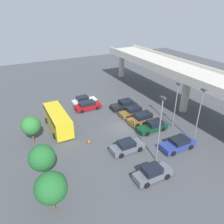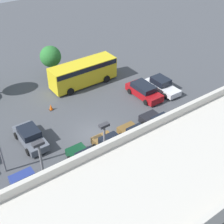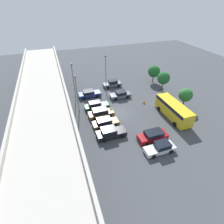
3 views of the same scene
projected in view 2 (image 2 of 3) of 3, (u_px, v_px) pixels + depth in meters
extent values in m
plane|color=#424449|center=(94.00, 135.00, 30.90)|extent=(97.59, 97.59, 0.00)
cube|color=#BCB7AD|center=(206.00, 154.00, 18.52)|extent=(45.54, 6.98, 0.90)
cube|color=#BCB7AD|center=(168.00, 117.00, 20.31)|extent=(45.54, 0.30, 0.55)
cylinder|color=#BCB7AD|center=(196.00, 195.00, 20.67)|extent=(1.34, 1.34, 6.53)
cube|color=silver|center=(162.00, 87.00, 37.34)|extent=(1.78, 4.65, 0.64)
cube|color=black|center=(161.00, 81.00, 37.20)|extent=(1.64, 2.14, 0.73)
cylinder|color=black|center=(176.00, 91.00, 36.92)|extent=(0.22, 0.66, 0.66)
cylinder|color=black|center=(165.00, 96.00, 36.05)|extent=(0.22, 0.66, 0.66)
cylinder|color=black|center=(160.00, 81.00, 38.83)|extent=(0.22, 0.66, 0.66)
cylinder|color=black|center=(149.00, 86.00, 37.96)|extent=(0.22, 0.66, 0.66)
cube|color=maroon|center=(144.00, 92.00, 36.29)|extent=(1.91, 4.73, 0.78)
cube|color=black|center=(144.00, 87.00, 35.99)|extent=(1.76, 2.80, 0.59)
cylinder|color=black|center=(159.00, 97.00, 35.93)|extent=(0.22, 0.63, 0.63)
cylinder|color=black|center=(146.00, 102.00, 35.00)|extent=(0.22, 0.63, 0.63)
cylinder|color=black|center=(142.00, 86.00, 37.87)|extent=(0.22, 0.63, 0.63)
cylinder|color=black|center=(130.00, 91.00, 36.94)|extent=(0.22, 0.63, 0.63)
cube|color=black|center=(161.00, 127.00, 31.01)|extent=(1.94, 4.78, 0.77)
cube|color=black|center=(165.00, 123.00, 30.30)|extent=(1.79, 2.30, 0.69)
cylinder|color=black|center=(144.00, 125.00, 31.65)|extent=(0.22, 0.69, 0.69)
cylinder|color=black|center=(158.00, 118.00, 32.59)|extent=(0.22, 0.69, 0.69)
cylinder|color=black|center=(164.00, 140.00, 29.69)|extent=(0.22, 0.69, 0.69)
cylinder|color=black|center=(179.00, 132.00, 30.63)|extent=(0.22, 0.69, 0.69)
cube|color=brown|center=(139.00, 139.00, 29.64)|extent=(1.84, 4.58, 0.64)
cube|color=black|center=(141.00, 135.00, 29.07)|extent=(1.69, 2.47, 0.67)
cylinder|color=black|center=(122.00, 136.00, 30.24)|extent=(0.22, 0.62, 0.62)
cylinder|color=black|center=(137.00, 129.00, 31.13)|extent=(0.22, 0.62, 0.62)
cylinder|color=black|center=(140.00, 152.00, 28.36)|extent=(0.22, 0.62, 0.62)
cylinder|color=black|center=(156.00, 144.00, 29.25)|extent=(0.22, 0.62, 0.62)
cube|color=brown|center=(114.00, 150.00, 28.21)|extent=(1.93, 4.72, 0.72)
cube|color=black|center=(115.00, 145.00, 27.67)|extent=(1.78, 2.75, 0.75)
cylinder|color=black|center=(96.00, 147.00, 28.83)|extent=(0.22, 0.72, 0.72)
cylinder|color=black|center=(113.00, 139.00, 29.77)|extent=(0.22, 0.72, 0.72)
cylinder|color=black|center=(114.00, 166.00, 26.89)|extent=(0.22, 0.72, 0.72)
cylinder|color=black|center=(132.00, 157.00, 27.83)|extent=(0.22, 0.72, 0.72)
cube|color=#0C381E|center=(87.00, 164.00, 26.87)|extent=(1.71, 4.86, 0.68)
cube|color=black|center=(90.00, 160.00, 26.18)|extent=(1.57, 2.31, 0.75)
cylinder|color=black|center=(70.00, 159.00, 27.56)|extent=(0.22, 0.67, 0.67)
cylinder|color=black|center=(87.00, 152.00, 28.39)|extent=(0.22, 0.67, 0.67)
cylinder|color=black|center=(88.00, 180.00, 25.57)|extent=(0.22, 0.67, 0.67)
cylinder|color=black|center=(106.00, 171.00, 26.40)|extent=(0.22, 0.67, 0.67)
cube|color=#515660|center=(31.00, 138.00, 29.60)|extent=(1.84, 4.58, 0.71)
cube|color=black|center=(29.00, 132.00, 29.32)|extent=(1.69, 2.13, 0.62)
cylinder|color=black|center=(47.00, 144.00, 29.22)|extent=(0.22, 0.70, 0.70)
cylinder|color=black|center=(28.00, 152.00, 28.33)|extent=(0.22, 0.70, 0.70)
cylinder|color=black|center=(34.00, 129.00, 31.10)|extent=(0.22, 0.70, 0.70)
cylinder|color=black|center=(16.00, 136.00, 30.21)|extent=(0.22, 0.70, 0.70)
cube|color=navy|center=(32.00, 193.00, 24.19)|extent=(1.99, 4.86, 0.76)
cube|color=black|center=(32.00, 190.00, 23.63)|extent=(1.83, 2.32, 0.58)
cylinder|color=black|center=(13.00, 189.00, 24.83)|extent=(0.22, 0.71, 0.71)
cylinder|color=black|center=(36.00, 178.00, 25.79)|extent=(0.22, 0.71, 0.71)
cylinder|color=black|center=(28.00, 215.00, 22.83)|extent=(0.22, 0.71, 0.71)
cylinder|color=black|center=(53.00, 202.00, 23.80)|extent=(0.22, 0.71, 0.71)
cube|color=gold|center=(83.00, 73.00, 38.09)|extent=(8.38, 2.48, 2.64)
cube|color=black|center=(83.00, 66.00, 37.54)|extent=(8.21, 2.53, 0.58)
cylinder|color=black|center=(96.00, 71.00, 40.81)|extent=(0.88, 0.29, 0.88)
cylinder|color=black|center=(107.00, 79.00, 39.14)|extent=(0.88, 0.29, 0.88)
cylinder|color=black|center=(60.00, 83.00, 38.35)|extent=(0.88, 0.29, 0.88)
cylinder|color=black|center=(70.00, 91.00, 36.68)|extent=(0.88, 0.29, 0.88)
cylinder|color=slate|center=(47.00, 190.00, 20.22)|extent=(0.16, 0.16, 7.79)
cube|color=#333338|center=(38.00, 143.00, 17.91)|extent=(0.70, 0.35, 0.20)
cylinder|color=slate|center=(105.00, 165.00, 22.49)|extent=(0.16, 0.16, 7.13)
cube|color=#333338|center=(104.00, 125.00, 20.36)|extent=(0.70, 0.35, 0.20)
cylinder|color=brown|center=(52.00, 70.00, 40.21)|extent=(0.24, 0.24, 1.62)
sphere|color=#286B2D|center=(50.00, 56.00, 39.08)|extent=(2.67, 2.67, 2.67)
cube|color=black|center=(51.00, 110.00, 34.37)|extent=(0.44, 0.44, 0.04)
cone|color=#EA590F|center=(51.00, 107.00, 34.18)|extent=(0.40, 0.40, 0.70)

